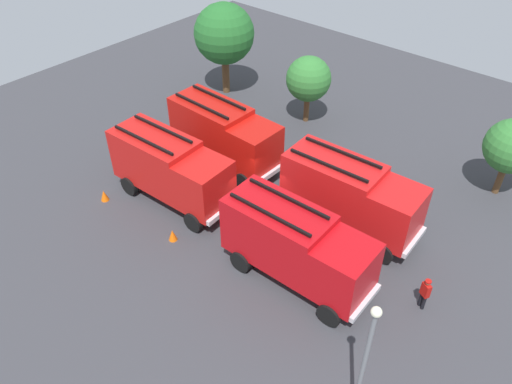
{
  "coord_description": "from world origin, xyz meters",
  "views": [
    {
      "loc": [
        13.38,
        -15.49,
        17.91
      ],
      "look_at": [
        0.0,
        0.0,
        1.4
      ],
      "focal_mm": 35.17,
      "sensor_mm": 36.0,
      "label": 1
    }
  ],
  "objects_px": {
    "fire_truck_2": "(224,133)",
    "tree_2": "(512,147)",
    "firefighter_2": "(367,186)",
    "traffic_cone_1": "(173,235)",
    "lamppost": "(366,355)",
    "fire_truck_1": "(297,244)",
    "firefighter_1": "(334,163)",
    "tree_0": "(224,34)",
    "tree_1": "(309,79)",
    "fire_truck_0": "(171,167)",
    "traffic_cone_0": "(104,195)",
    "firefighter_0": "(425,292)",
    "fire_truck_3": "(350,193)"
  },
  "relations": [
    {
      "from": "fire_truck_2",
      "to": "tree_2",
      "type": "height_order",
      "value": "tree_2"
    },
    {
      "from": "firefighter_2",
      "to": "tree_2",
      "type": "relative_size",
      "value": 0.38
    },
    {
      "from": "tree_2",
      "to": "traffic_cone_1",
      "type": "bearing_deg",
      "value": -126.95
    },
    {
      "from": "fire_truck_2",
      "to": "lamppost",
      "type": "relative_size",
      "value": 1.22
    },
    {
      "from": "fire_truck_1",
      "to": "firefighter_1",
      "type": "relative_size",
      "value": 4.54
    },
    {
      "from": "tree_0",
      "to": "tree_1",
      "type": "bearing_deg",
      "value": 4.08
    },
    {
      "from": "fire_truck_0",
      "to": "lamppost",
      "type": "bearing_deg",
      "value": -18.59
    },
    {
      "from": "firefighter_2",
      "to": "traffic_cone_0",
      "type": "bearing_deg",
      "value": 102.15
    },
    {
      "from": "lamppost",
      "to": "traffic_cone_0",
      "type": "bearing_deg",
      "value": 175.53
    },
    {
      "from": "fire_truck_2",
      "to": "lamppost",
      "type": "height_order",
      "value": "lamppost"
    },
    {
      "from": "firefighter_0",
      "to": "firefighter_2",
      "type": "height_order",
      "value": "firefighter_2"
    },
    {
      "from": "fire_truck_3",
      "to": "firefighter_2",
      "type": "xyz_separation_m",
      "value": [
        -0.34,
        2.46,
        -1.17
      ]
    },
    {
      "from": "fire_truck_3",
      "to": "firefighter_0",
      "type": "height_order",
      "value": "fire_truck_3"
    },
    {
      "from": "tree_0",
      "to": "fire_truck_2",
      "type": "bearing_deg",
      "value": -46.93
    },
    {
      "from": "fire_truck_2",
      "to": "fire_truck_3",
      "type": "relative_size",
      "value": 0.99
    },
    {
      "from": "firefighter_0",
      "to": "traffic_cone_1",
      "type": "height_order",
      "value": "firefighter_0"
    },
    {
      "from": "fire_truck_2",
      "to": "fire_truck_3",
      "type": "bearing_deg",
      "value": 0.98
    },
    {
      "from": "tree_1",
      "to": "firefighter_1",
      "type": "bearing_deg",
      "value": -39.17
    },
    {
      "from": "fire_truck_2",
      "to": "firefighter_2",
      "type": "xyz_separation_m",
      "value": [
        8.37,
        2.47,
        -1.17
      ]
    },
    {
      "from": "tree_2",
      "to": "firefighter_1",
      "type": "bearing_deg",
      "value": -149.27
    },
    {
      "from": "fire_truck_1",
      "to": "traffic_cone_1",
      "type": "height_order",
      "value": "fire_truck_1"
    },
    {
      "from": "fire_truck_0",
      "to": "traffic_cone_0",
      "type": "height_order",
      "value": "fire_truck_0"
    },
    {
      "from": "fire_truck_1",
      "to": "traffic_cone_1",
      "type": "xyz_separation_m",
      "value": [
        -6.2,
        -2.04,
        -1.84
      ]
    },
    {
      "from": "fire_truck_0",
      "to": "tree_0",
      "type": "height_order",
      "value": "tree_0"
    },
    {
      "from": "firefighter_0",
      "to": "lamppost",
      "type": "xyz_separation_m",
      "value": [
        0.3,
        -6.02,
        2.57
      ]
    },
    {
      "from": "fire_truck_3",
      "to": "lamppost",
      "type": "height_order",
      "value": "lamppost"
    },
    {
      "from": "fire_truck_1",
      "to": "lamppost",
      "type": "xyz_separation_m",
      "value": [
        5.59,
        -3.73,
        1.37
      ]
    },
    {
      "from": "fire_truck_3",
      "to": "firefighter_0",
      "type": "distance_m",
      "value": 6.03
    },
    {
      "from": "fire_truck_1",
      "to": "firefighter_2",
      "type": "bearing_deg",
      "value": 91.96
    },
    {
      "from": "fire_truck_1",
      "to": "fire_truck_3",
      "type": "distance_m",
      "value": 4.62
    },
    {
      "from": "fire_truck_0",
      "to": "firefighter_0",
      "type": "height_order",
      "value": "fire_truck_0"
    },
    {
      "from": "firefighter_2",
      "to": "traffic_cone_0",
      "type": "height_order",
      "value": "firefighter_2"
    },
    {
      "from": "fire_truck_3",
      "to": "tree_0",
      "type": "bearing_deg",
      "value": 152.7
    },
    {
      "from": "firefighter_1",
      "to": "tree_1",
      "type": "bearing_deg",
      "value": 133.92
    },
    {
      "from": "tree_1",
      "to": "lamppost",
      "type": "relative_size",
      "value": 0.78
    },
    {
      "from": "traffic_cone_0",
      "to": "fire_truck_1",
      "type": "bearing_deg",
      "value": 11.86
    },
    {
      "from": "tree_0",
      "to": "traffic_cone_0",
      "type": "height_order",
      "value": "tree_0"
    },
    {
      "from": "firefighter_0",
      "to": "traffic_cone_1",
      "type": "bearing_deg",
      "value": 138.5
    },
    {
      "from": "fire_truck_3",
      "to": "lamppost",
      "type": "xyz_separation_m",
      "value": [
        5.72,
        -8.35,
        1.37
      ]
    },
    {
      "from": "fire_truck_3",
      "to": "tree_2",
      "type": "distance_m",
      "value": 9.37
    },
    {
      "from": "tree_0",
      "to": "firefighter_1",
      "type": "bearing_deg",
      "value": -16.38
    },
    {
      "from": "fire_truck_0",
      "to": "fire_truck_1",
      "type": "distance_m",
      "value": 8.62
    },
    {
      "from": "fire_truck_2",
      "to": "tree_2",
      "type": "distance_m",
      "value": 15.8
    },
    {
      "from": "tree_0",
      "to": "traffic_cone_1",
      "type": "relative_size",
      "value": 10.44
    },
    {
      "from": "firefighter_2",
      "to": "tree_0",
      "type": "bearing_deg",
      "value": 44.99
    },
    {
      "from": "tree_0",
      "to": "tree_1",
      "type": "distance_m",
      "value": 7.22
    },
    {
      "from": "fire_truck_2",
      "to": "tree_2",
      "type": "bearing_deg",
      "value": 31.13
    },
    {
      "from": "fire_truck_2",
      "to": "firefighter_0",
      "type": "relative_size",
      "value": 4.26
    },
    {
      "from": "lamppost",
      "to": "tree_1",
      "type": "bearing_deg",
      "value": 131.24
    },
    {
      "from": "tree_0",
      "to": "traffic_cone_0",
      "type": "distance_m",
      "value": 14.87
    }
  ]
}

